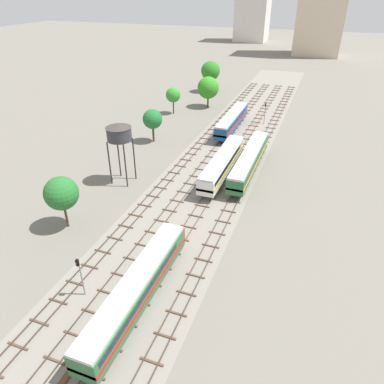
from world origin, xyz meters
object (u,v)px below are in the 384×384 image
object	(u,v)px
diesel_railcar_centre_left_nearest	(137,288)
passenger_coach_centre_mid	(249,160)
diesel_railcar_left_midfar	(232,120)
signal_post_near	(80,272)
water_tower	(119,133)
signal_post_nearest	(265,111)
diesel_railcar_centre_left_near	(222,163)

from	to	relation	value
diesel_railcar_centre_left_nearest	passenger_coach_centre_mid	distance (m)	35.62
diesel_railcar_left_midfar	signal_post_near	bearing A→B (deg)	-92.18
diesel_railcar_left_midfar	water_tower	world-z (taller)	water_tower
diesel_railcar_centre_left_nearest	signal_post_nearest	world-z (taller)	signal_post_nearest
diesel_railcar_centre_left_nearest	diesel_railcar_left_midfar	size ratio (longest dim) A/B	1.00
diesel_railcar_centre_left_nearest	diesel_railcar_centre_left_near	xyz separation A→B (m)	(0.00, 32.46, 0.00)
diesel_railcar_centre_left_near	signal_post_nearest	bearing A→B (deg)	85.95
diesel_railcar_centre_left_nearest	signal_post_near	world-z (taller)	signal_post_near
water_tower	signal_post_nearest	bearing A→B (deg)	64.99
water_tower	signal_post_nearest	distance (m)	42.64
diesel_railcar_centre_left_nearest	water_tower	distance (m)	29.76
diesel_railcar_centre_left_near	water_tower	world-z (taller)	water_tower
diesel_railcar_centre_left_nearest	passenger_coach_centre_mid	size ratio (longest dim) A/B	0.93
passenger_coach_centre_mid	signal_post_nearest	xyz separation A→B (m)	(-2.15, 27.41, 0.79)
passenger_coach_centre_mid	water_tower	world-z (taller)	water_tower
diesel_railcar_left_midfar	signal_post_nearest	xyz separation A→B (m)	(6.44, 7.21, 0.81)
water_tower	passenger_coach_centre_mid	bearing A→B (deg)	28.57
passenger_coach_centre_mid	diesel_railcar_left_midfar	size ratio (longest dim) A/B	1.07
diesel_railcar_centre_left_near	passenger_coach_centre_mid	distance (m)	5.18
passenger_coach_centre_mid	diesel_railcar_left_midfar	world-z (taller)	same
water_tower	signal_post_near	world-z (taller)	water_tower
signal_post_near	diesel_railcar_centre_left_nearest	bearing A→B (deg)	6.88
passenger_coach_centre_mid	water_tower	bearing A→B (deg)	-151.43
signal_post_nearest	diesel_railcar_centre_left_nearest	bearing A→B (deg)	-91.96
diesel_railcar_centre_left_nearest	diesel_railcar_left_midfar	world-z (taller)	same
diesel_railcar_centre_left_nearest	signal_post_nearest	xyz separation A→B (m)	(2.15, 62.76, 0.81)
diesel_railcar_left_midfar	signal_post_nearest	distance (m)	9.71
diesel_railcar_centre_left_near	passenger_coach_centre_mid	world-z (taller)	same
diesel_railcar_centre_left_nearest	signal_post_near	distance (m)	6.54
diesel_railcar_left_midfar	diesel_railcar_centre_left_near	bearing A→B (deg)	-79.46
signal_post_near	diesel_railcar_centre_left_near	bearing A→B (deg)	79.03
diesel_railcar_centre_left_near	passenger_coach_centre_mid	size ratio (longest dim) A/B	0.93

